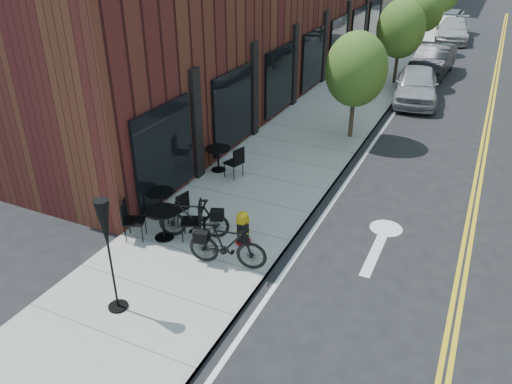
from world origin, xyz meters
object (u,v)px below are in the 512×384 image
Objects in this scene: bistro_set_b at (161,200)px; bistro_set_c at (218,156)px; parked_car_a at (417,85)px; bicycle_left at (194,218)px; patio_umbrella at (106,233)px; parked_car_b at (433,60)px; fire_hydrant at (243,228)px; parked_car_c at (453,30)px; bistro_set_a at (163,220)px; bicycle_right at (227,245)px.

bistro_set_c is at bearing 103.32° from bistro_set_b.
bicycle_left is at bearing -110.13° from parked_car_a.
patio_umbrella is 0.53× the size of parked_car_b.
fire_hydrant is at bearing -105.45° from parked_car_a.
patio_umbrella is 32.07m from parked_car_c.
patio_umbrella is at bearing -55.89° from bistro_set_b.
fire_hydrant is at bearing -36.18° from bistro_set_c.
bicycle_left reaches higher than fire_hydrant.
bicycle_left is 1.45m from bistro_set_b.
bicycle_left is 3.21m from patio_umbrella.
parked_car_b reaches higher than parked_car_a.
bistro_set_a is 14.86m from parked_car_a.
bistro_set_c reaches higher than fire_hydrant.
fire_hydrant is 1.99m from bistro_set_a.
bistro_set_a is 19.85m from parked_car_b.
patio_umbrella is at bearing -92.87° from fire_hydrant.
parked_car_c is at bearing 96.71° from bistro_set_c.
parked_car_c is at bearing 104.63° from fire_hydrant.
bistro_set_a is 0.37× the size of parked_car_c.
bistro_set_c is 25.68m from parked_car_c.
bicycle_right is 2.89m from patio_umbrella.
parked_car_b is 9.84m from parked_car_c.
bistro_set_a is (-1.88, -0.66, 0.09)m from fire_hydrant.
bicycle_right is at bearing 58.81° from patio_umbrella.
bicycle_left is 0.76m from bistro_set_a.
patio_umbrella is at bearing -62.16° from bistro_set_c.
bistro_set_a is at bearing 69.73° from bicycle_right.
bistro_set_b is (-0.69, 0.90, -0.04)m from bistro_set_a.
fire_hydrant is at bearing -4.84° from bicycle_right.
bicycle_left is 0.35× the size of parked_car_c.
parked_car_b is at bearing -15.77° from bicycle_right.
bistro_set_b is at bearing -73.42° from bistro_set_c.
bicycle_left reaches higher than bistro_set_c.
fire_hydrant is 2.58m from bistro_set_b.
parked_car_a is at bearing 85.25° from bistro_set_b.
bicycle_left is 14.33m from parked_car_a.
bistro_set_b is at bearing -115.91° from parked_car_a.
bistro_set_a is 0.40× the size of parked_car_b.
bicycle_left is 0.94× the size of bistro_set_c.
bicycle_left is at bearing -53.16° from bistro_set_c.
parked_car_c is (3.08, 31.90, -1.17)m from patio_umbrella.
bicycle_right is 0.41× the size of parked_car_a.
bistro_set_b is 0.39× the size of parked_car_a.
fire_hydrant is 0.17× the size of parked_car_c.
bistro_set_a is at bearing -142.27° from fire_hydrant.
bistro_set_c is 6.86m from patio_umbrella.
bistro_set_c is at bearing 145.54° from fire_hydrant.
bistro_set_c is 11.25m from parked_car_a.
parked_car_a is at bearing -93.51° from parked_car_c.
patio_umbrella is 0.49× the size of parked_car_c.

